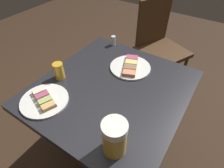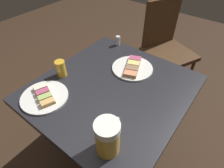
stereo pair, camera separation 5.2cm
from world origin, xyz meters
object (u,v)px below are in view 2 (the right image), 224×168
object	(u,v)px
plate_far	(44,96)
salt_shaker	(118,41)
beer_glass_small	(61,69)
beer_mug	(108,137)
plate_near	(132,68)
cafe_chair	(165,45)

from	to	relation	value
plate_far	salt_shaker	world-z (taller)	salt_shaker
beer_glass_small	salt_shaker	bearing A→B (deg)	173.39
beer_mug	beer_glass_small	size ratio (longest dim) A/B	1.68
plate_far	beer_glass_small	bearing A→B (deg)	-159.18
beer_mug	salt_shaker	size ratio (longest dim) A/B	2.42
beer_glass_small	beer_mug	bearing A→B (deg)	68.61
plate_far	salt_shaker	xyz separation A→B (m)	(-0.63, -0.01, 0.02)
plate_near	beer_mug	world-z (taller)	beer_mug
plate_far	cafe_chair	world-z (taller)	cafe_chair
beer_glass_small	plate_near	bearing A→B (deg)	135.67
plate_near	plate_far	size ratio (longest dim) A/B	1.03
beer_mug	plate_far	bearing A→B (deg)	-92.47
plate_near	salt_shaker	world-z (taller)	salt_shaker
plate_far	beer_glass_small	world-z (taller)	beer_glass_small
plate_near	cafe_chair	distance (m)	0.71
plate_near	beer_mug	bearing A→B (deg)	22.45
plate_far	salt_shaker	bearing A→B (deg)	-178.93
plate_far	cafe_chair	bearing A→B (deg)	172.67
beer_mug	cafe_chair	world-z (taller)	cafe_chair
plate_near	cafe_chair	xyz separation A→B (m)	(-0.67, -0.07, -0.19)
beer_glass_small	cafe_chair	size ratio (longest dim) A/B	0.10
plate_near	salt_shaker	bearing A→B (deg)	-126.14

